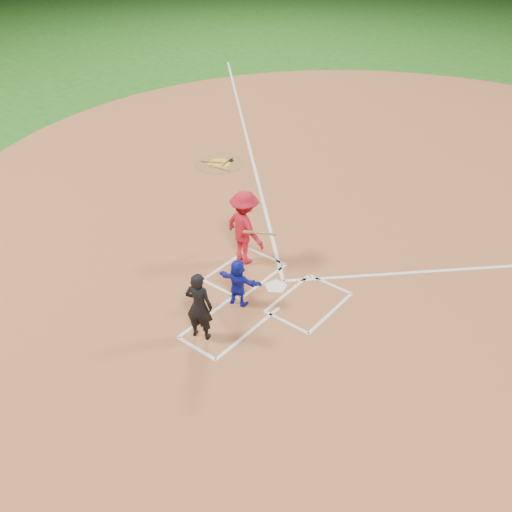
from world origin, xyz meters
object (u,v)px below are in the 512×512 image
Objects in this scene: catcher at (238,283)px; umpire at (199,306)px; on_deck_circle at (219,163)px; batter_at_plate at (245,228)px; home_plate at (276,286)px.

catcher is 0.72× the size of umpire.
batter_at_plate is at bearing -41.77° from on_deck_circle.
on_deck_circle is 0.85× the size of batter_at_plate.
home_plate is 1.70m from batter_at_plate.
umpire is at bearing -50.66° from on_deck_circle.
umpire is 3.07m from batter_at_plate.
on_deck_circle is 6.18m from batter_at_plate.
home_plate reaches higher than on_deck_circle.
on_deck_circle is at bearing 138.23° from batter_at_plate.
home_plate is 0.50× the size of catcher.
batter_at_plate is (-1.02, 1.48, 0.40)m from catcher.
catcher is 0.60× the size of batter_at_plate.
on_deck_circle is 1.03× the size of umpire.
home_plate is 7.38m from on_deck_circle.
on_deck_circle is 1.42× the size of catcher.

